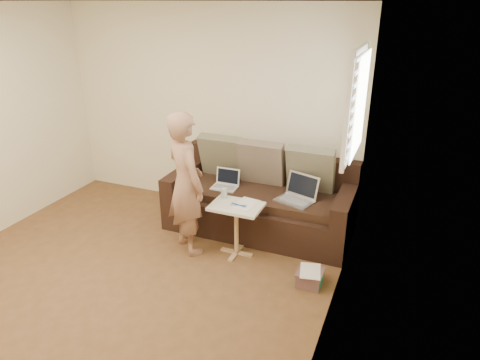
% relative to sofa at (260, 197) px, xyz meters
% --- Properties ---
extents(floor, '(4.50, 4.50, 0.00)m').
position_rel_sofa_xyz_m(floor, '(-0.90, -1.77, -0.42)').
color(floor, brown).
rests_on(floor, ground).
extents(ceiling, '(4.50, 4.50, 0.00)m').
position_rel_sofa_xyz_m(ceiling, '(-0.90, -1.77, 2.18)').
color(ceiling, white).
rests_on(ceiling, wall_back).
extents(wall_back, '(4.00, 0.00, 4.00)m').
position_rel_sofa_xyz_m(wall_back, '(-0.90, 0.48, 0.87)').
color(wall_back, beige).
rests_on(wall_back, ground).
extents(wall_right, '(0.00, 4.50, 4.50)m').
position_rel_sofa_xyz_m(wall_right, '(1.10, -1.77, 0.87)').
color(wall_right, beige).
rests_on(wall_right, ground).
extents(window_blinds, '(0.12, 0.88, 1.08)m').
position_rel_sofa_xyz_m(window_blinds, '(1.05, -0.27, 1.28)').
color(window_blinds, white).
rests_on(window_blinds, wall_right).
extents(sofa, '(2.20, 0.95, 0.85)m').
position_rel_sofa_xyz_m(sofa, '(0.00, 0.00, 0.00)').
color(sofa, black).
rests_on(sofa, ground).
extents(pillow_left, '(0.55, 0.29, 0.57)m').
position_rel_sofa_xyz_m(pillow_left, '(-0.60, 0.24, 0.37)').
color(pillow_left, '#655F4A').
rests_on(pillow_left, sofa).
extents(pillow_mid, '(0.55, 0.27, 0.57)m').
position_rel_sofa_xyz_m(pillow_mid, '(-0.05, 0.19, 0.37)').
color(pillow_mid, '#6B5B4D').
rests_on(pillow_mid, sofa).
extents(pillow_right, '(0.55, 0.28, 0.57)m').
position_rel_sofa_xyz_m(pillow_right, '(0.55, 0.21, 0.37)').
color(pillow_right, '#655F4A').
rests_on(pillow_right, sofa).
extents(laptop_silver, '(0.47, 0.40, 0.27)m').
position_rel_sofa_xyz_m(laptop_silver, '(0.47, -0.15, 0.10)').
color(laptop_silver, '#B7BABC').
rests_on(laptop_silver, sofa).
extents(laptop_white, '(0.30, 0.22, 0.22)m').
position_rel_sofa_xyz_m(laptop_white, '(-0.41, -0.11, 0.10)').
color(laptop_white, white).
rests_on(laptop_white, sofa).
extents(person, '(0.70, 0.66, 1.59)m').
position_rel_sofa_xyz_m(person, '(-0.58, -0.73, 0.37)').
color(person, '#9D6B55').
rests_on(person, ground).
extents(side_table, '(0.54, 0.38, 0.60)m').
position_rel_sofa_xyz_m(side_table, '(-0.04, -0.62, -0.13)').
color(side_table, silver).
rests_on(side_table, ground).
extents(drinking_glass, '(0.07, 0.07, 0.12)m').
position_rel_sofa_xyz_m(drinking_glass, '(-0.23, -0.52, 0.23)').
color(drinking_glass, silver).
rests_on(drinking_glass, side_table).
extents(scissors, '(0.20, 0.16, 0.02)m').
position_rel_sofa_xyz_m(scissors, '(-0.01, -0.63, 0.18)').
color(scissors, silver).
rests_on(scissors, side_table).
extents(paper_on_table, '(0.25, 0.33, 0.00)m').
position_rel_sofa_xyz_m(paper_on_table, '(0.04, -0.56, 0.18)').
color(paper_on_table, white).
rests_on(paper_on_table, side_table).
extents(striped_box, '(0.25, 0.25, 0.16)m').
position_rel_sofa_xyz_m(striped_box, '(0.85, -0.87, -0.35)').
color(striped_box, '#B81B37').
rests_on(striped_box, ground).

